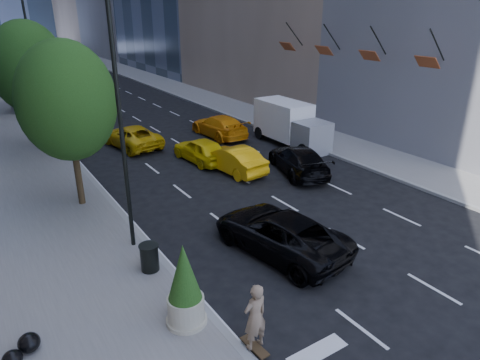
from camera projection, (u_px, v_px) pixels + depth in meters
ground at (328, 245)px, 16.90m from camera, size 160.00×160.00×0.00m
sidewalk_right at (198, 95)px, 45.25m from camera, size 4.00×120.00×0.15m
lamp_near at (123, 99)px, 14.65m from camera, size 2.13×0.22×10.00m
lamp_far at (35, 54)px, 28.65m from camera, size 2.13×0.22×10.00m
tree_near at (67, 101)px, 18.41m from camera, size 4.20×4.20×7.46m
tree_mid at (29, 68)px, 26.06m from camera, size 4.50×4.50×7.99m
tree_far at (6, 59)px, 36.44m from camera, size 3.90×3.90×6.92m
traffic_signal at (7, 55)px, 43.21m from camera, size 2.48×0.53×5.20m
facade_flags at (347, 50)px, 27.72m from camera, size 1.85×13.30×2.05m
skateboarder at (255, 321)px, 11.37m from camera, size 0.75×0.52×1.98m
black_sedan_lincoln at (280, 233)px, 16.24m from camera, size 3.49×6.03×1.58m
black_sedan_mercedes at (298, 160)px, 24.04m from camera, size 3.69×5.69×1.53m
taxi_a at (201, 150)px, 25.82m from camera, size 2.09×4.49×1.49m
taxi_b at (233, 159)px, 24.23m from camera, size 2.04×4.68×1.50m
taxi_c at (132, 136)px, 28.59m from camera, size 3.06×5.48×1.45m
taxi_d at (219, 126)px, 30.91m from camera, size 2.32×5.39×1.55m
city_bus at (41, 86)px, 41.74m from camera, size 6.67×11.51×3.16m
box_truck at (290, 124)px, 28.75m from camera, size 2.23×5.97×2.84m
trash_can at (150, 258)px, 14.90m from camera, size 0.63×0.63×0.95m
planter_shrub at (185, 287)px, 12.11m from camera, size 1.08×1.08×2.59m
garbage_bags at (22, 349)px, 11.25m from camera, size 0.99×0.96×0.49m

